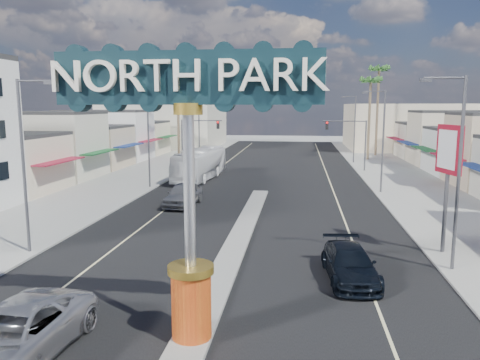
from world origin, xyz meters
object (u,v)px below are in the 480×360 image
(streetlight_l_far, at_px, (200,125))
(streetlight_r_mid, at_px, (381,136))
(palm_right_far, at_px, (379,74))
(suv_right, at_px, (350,264))
(palm_right_mid, at_px, (371,84))
(car_parked_left, at_px, (183,194))
(bank_pylon_sign, at_px, (449,157))
(streetlight_l_mid, at_px, (150,134))
(traffic_signal_right, at_px, (350,135))
(palm_left_far, at_px, (177,77))
(streetlight_l_near, at_px, (26,158))
(city_bus, at_px, (200,164))
(suv_left, at_px, (13,335))
(streetlight_r_far, at_px, (353,126))
(traffic_signal_left, at_px, (196,134))
(streetlight_r_near, at_px, (456,164))
(gateway_sign, at_px, (189,163))

(streetlight_l_far, relative_size, streetlight_r_mid, 1.00)
(palm_right_far, bearing_deg, suv_right, -99.81)
(palm_right_mid, relative_size, car_parked_left, 2.31)
(palm_right_far, distance_m, bank_pylon_sign, 50.03)
(streetlight_l_mid, bearing_deg, palm_right_mid, 47.97)
(palm_right_mid, bearing_deg, streetlight_l_far, -170.31)
(traffic_signal_right, relative_size, palm_left_far, 0.46)
(traffic_signal_right, distance_m, palm_left_far, 24.09)
(streetlight_l_near, distance_m, streetlight_l_far, 42.00)
(car_parked_left, height_order, city_bus, city_bus)
(palm_left_far, relative_size, city_bus, 1.12)
(city_bus, bearing_deg, palm_right_far, 54.07)
(palm_left_far, xyz_separation_m, suv_left, (7.95, -49.89, -10.65))
(streetlight_r_mid, bearing_deg, streetlight_l_far, 133.48)
(palm_right_mid, distance_m, car_parked_left, 39.37)
(streetlight_r_mid, distance_m, palm_right_mid, 26.71)
(streetlight_l_near, height_order, streetlight_l_far, same)
(streetlight_r_mid, bearing_deg, traffic_signal_right, 95.10)
(streetlight_r_far, relative_size, car_parked_left, 1.72)
(traffic_signal_left, relative_size, streetlight_l_far, 0.67)
(palm_right_mid, bearing_deg, streetlight_r_far, -122.69)
(streetlight_r_mid, xyz_separation_m, city_bus, (-17.43, 5.88, -3.44))
(suv_left, bearing_deg, suv_right, 40.82)
(streetlight_r_mid, xyz_separation_m, palm_right_mid, (2.57, 26.00, 5.54))
(suv_left, bearing_deg, traffic_signal_right, 75.60)
(palm_right_far, height_order, city_bus, palm_right_far)
(traffic_signal_left, distance_m, palm_right_mid, 26.01)
(suv_right, bearing_deg, traffic_signal_left, 107.32)
(traffic_signal_right, relative_size, palm_right_mid, 0.50)
(streetlight_l_far, distance_m, streetlight_r_near, 46.90)
(palm_left_far, xyz_separation_m, palm_right_far, (28.00, 12.00, 0.89))
(palm_right_far, distance_m, car_parked_left, 45.85)
(streetlight_l_near, height_order, palm_left_far, palm_left_far)
(palm_right_mid, bearing_deg, streetlight_l_near, -116.99)
(streetlight_r_far, xyz_separation_m, car_parked_left, (-15.93, -29.36, -4.17))
(city_bus, bearing_deg, streetlight_r_near, -51.86)
(streetlight_r_far, xyz_separation_m, palm_left_far, (-23.43, -2.00, 6.43))
(gateway_sign, bearing_deg, streetlight_l_mid, 110.42)
(traffic_signal_right, height_order, streetlight_r_near, streetlight_r_near)
(streetlight_l_far, relative_size, streetlight_r_near, 1.00)
(streetlight_l_mid, relative_size, bank_pylon_sign, 1.36)
(traffic_signal_left, relative_size, suv_right, 1.18)
(gateway_sign, distance_m, car_parked_left, 21.96)
(palm_left_far, bearing_deg, streetlight_l_near, -86.33)
(streetlight_l_mid, height_order, streetlight_r_near, same)
(traffic_signal_left, distance_m, suv_right, 38.84)
(streetlight_r_mid, bearing_deg, streetlight_r_far, 90.00)
(gateway_sign, distance_m, palm_right_mid, 55.76)
(streetlight_l_far, height_order, bank_pylon_sign, streetlight_l_far)
(traffic_signal_left, relative_size, streetlight_r_mid, 0.67)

